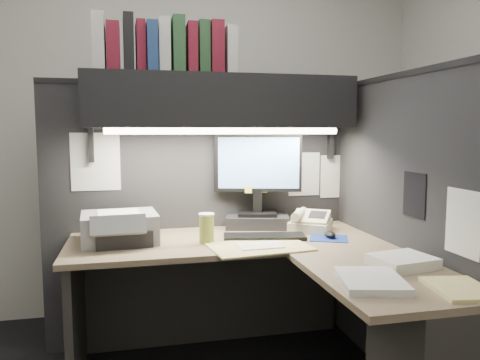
% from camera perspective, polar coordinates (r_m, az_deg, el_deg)
% --- Properties ---
extents(wall_back, '(3.50, 0.04, 2.70)m').
position_cam_1_polar(wall_back, '(3.48, -6.64, 6.30)').
color(wall_back, beige).
rests_on(wall_back, floor).
extents(partition_back, '(1.90, 0.06, 1.60)m').
position_cam_1_polar(partition_back, '(2.97, -4.69, -4.30)').
color(partition_back, black).
rests_on(partition_back, floor).
extents(partition_right, '(0.06, 1.50, 1.60)m').
position_cam_1_polar(partition_right, '(2.60, 19.28, -6.13)').
color(partition_right, black).
rests_on(partition_right, floor).
extents(desk, '(1.70, 1.53, 0.73)m').
position_cam_1_polar(desk, '(2.30, 9.24, -16.78)').
color(desk, '#837653').
rests_on(desk, floor).
extents(overhead_shelf, '(1.55, 0.34, 0.30)m').
position_cam_1_polar(overhead_shelf, '(2.76, -2.29, 9.52)').
color(overhead_shelf, black).
rests_on(overhead_shelf, partition_back).
extents(task_light_tube, '(1.32, 0.04, 0.04)m').
position_cam_1_polar(task_light_tube, '(2.62, -1.70, 5.99)').
color(task_light_tube, white).
rests_on(task_light_tube, overhead_shelf).
extents(monitor, '(0.53, 0.33, 0.58)m').
position_cam_1_polar(monitor, '(2.90, 2.16, -1.31)').
color(monitor, black).
rests_on(monitor, desk).
extents(keyboard, '(0.47, 0.23, 0.02)m').
position_cam_1_polar(keyboard, '(2.64, 3.00, -6.92)').
color(keyboard, black).
rests_on(keyboard, desk).
extents(mousepad, '(0.26, 0.26, 0.00)m').
position_cam_1_polar(mousepad, '(2.69, 10.77, -6.99)').
color(mousepad, navy).
rests_on(mousepad, desk).
extents(mouse, '(0.07, 0.10, 0.04)m').
position_cam_1_polar(mouse, '(2.69, 10.91, -6.54)').
color(mouse, black).
rests_on(mouse, mousepad).
extents(telephone, '(0.33, 0.33, 0.10)m').
position_cam_1_polar(telephone, '(2.87, 8.59, -5.18)').
color(telephone, beige).
rests_on(telephone, desk).
extents(coffee_cup, '(0.10, 0.10, 0.15)m').
position_cam_1_polar(coffee_cup, '(2.53, -4.10, -5.99)').
color(coffee_cup, '#9CAA44').
rests_on(coffee_cup, desk).
extents(printer, '(0.42, 0.36, 0.16)m').
position_cam_1_polar(printer, '(2.63, -14.48, -5.62)').
color(printer, gray).
rests_on(printer, desk).
extents(notebook_stack, '(0.30, 0.26, 0.09)m').
position_cam_1_polar(notebook_stack, '(2.58, -14.02, -6.68)').
color(notebook_stack, black).
rests_on(notebook_stack, desk).
extents(open_folder, '(0.54, 0.38, 0.01)m').
position_cam_1_polar(open_folder, '(2.44, 2.40, -8.14)').
color(open_folder, '#E0CF7E').
rests_on(open_folder, desk).
extents(paper_stack_a, '(0.28, 0.25, 0.05)m').
position_cam_1_polar(paper_stack_a, '(2.23, 19.19, -9.35)').
color(paper_stack_a, white).
rests_on(paper_stack_a, desk).
extents(paper_stack_b, '(0.30, 0.35, 0.03)m').
position_cam_1_polar(paper_stack_b, '(1.95, 15.68, -11.74)').
color(paper_stack_b, white).
rests_on(paper_stack_b, desk).
extents(manila_stack, '(0.25, 0.29, 0.02)m').
position_cam_1_polar(manila_stack, '(1.99, 25.26, -11.90)').
color(manila_stack, '#E0CF7E').
rests_on(manila_stack, desk).
extents(binder_row, '(0.78, 0.25, 0.31)m').
position_cam_1_polar(binder_row, '(2.76, -9.07, 15.60)').
color(binder_row, beige).
rests_on(binder_row, overhead_shelf).
extents(pinned_papers, '(1.76, 1.31, 0.51)m').
position_cam_1_polar(pinned_papers, '(2.66, 4.80, 0.03)').
color(pinned_papers, white).
rests_on(pinned_papers, partition_back).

